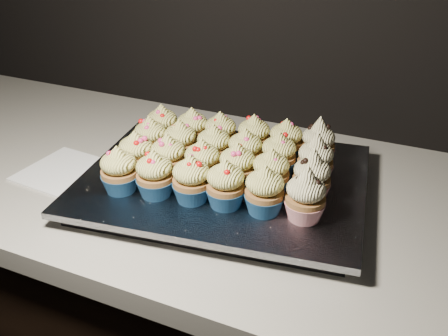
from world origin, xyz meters
The scene contains 28 objects.
worktop centered at (0.00, 1.70, 0.88)m, with size 2.44×0.64×0.04m, color beige.
napkin centered at (-0.53, 1.61, 0.90)m, with size 0.15×0.15×0.00m, color white.
baking_tray centered at (-0.22, 1.67, 0.91)m, with size 0.46×0.35×0.02m, color black.
foil_lining centered at (-0.22, 1.67, 0.93)m, with size 0.49×0.39×0.01m, color silver.
cupcake_0 centered at (-0.36, 1.55, 0.97)m, with size 0.06×0.06×0.08m.
cupcake_1 centered at (-0.30, 1.57, 0.97)m, with size 0.06×0.06×0.08m.
cupcake_2 centered at (-0.24, 1.58, 0.97)m, with size 0.06×0.06×0.08m.
cupcake_3 centered at (-0.18, 1.58, 0.97)m, with size 0.06×0.06×0.08m.
cupcake_4 centered at (-0.12, 1.59, 0.97)m, with size 0.06×0.06×0.08m.
cupcake_5 centered at (-0.06, 1.60, 0.97)m, with size 0.06×0.06×0.10m.
cupcake_6 centered at (-0.37, 1.62, 0.97)m, with size 0.06×0.06×0.08m.
cupcake_7 centered at (-0.31, 1.63, 0.97)m, with size 0.06×0.06×0.08m.
cupcake_8 centered at (-0.25, 1.63, 0.97)m, with size 0.06×0.06×0.08m.
cupcake_9 centered at (-0.19, 1.65, 0.97)m, with size 0.06×0.06×0.08m.
cupcake_10 centered at (-0.13, 1.65, 0.97)m, with size 0.06×0.06×0.08m.
cupcake_11 centered at (-0.06, 1.66, 0.97)m, with size 0.06×0.06×0.10m.
cupcake_12 centered at (-0.38, 1.68, 0.97)m, with size 0.06×0.06×0.08m.
cupcake_13 centered at (-0.32, 1.69, 0.97)m, with size 0.06×0.06×0.08m.
cupcake_14 centered at (-0.26, 1.70, 0.97)m, with size 0.06×0.06×0.08m.
cupcake_15 centered at (-0.20, 1.70, 0.97)m, with size 0.06×0.06×0.08m.
cupcake_16 centered at (-0.14, 1.71, 0.97)m, with size 0.06×0.06×0.08m.
cupcake_17 centered at (-0.07, 1.72, 0.97)m, with size 0.06×0.06×0.10m.
cupcake_18 centered at (-0.39, 1.74, 0.97)m, with size 0.06×0.06×0.08m.
cupcake_19 centered at (-0.33, 1.75, 0.97)m, with size 0.06×0.06×0.08m.
cupcake_20 centered at (-0.27, 1.75, 0.97)m, with size 0.06×0.06×0.08m.
cupcake_21 centered at (-0.20, 1.77, 0.97)m, with size 0.06×0.06×0.08m.
cupcake_22 centered at (-0.14, 1.77, 0.97)m, with size 0.06×0.06×0.08m.
cupcake_23 centered at (-0.08, 1.78, 0.97)m, with size 0.06×0.06×0.10m.
Camera 1 is at (0.09, 0.96, 1.38)m, focal length 40.00 mm.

